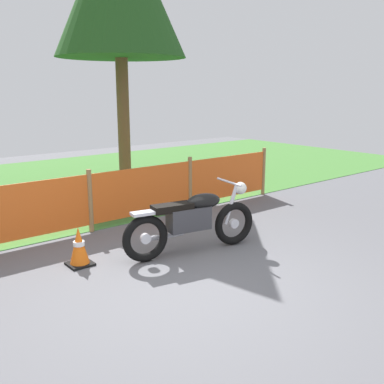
{
  "coord_description": "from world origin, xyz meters",
  "views": [
    {
      "loc": [
        -3.1,
        -3.76,
        2.32
      ],
      "look_at": [
        0.69,
        0.91,
        0.9
      ],
      "focal_mm": 41.17,
      "sensor_mm": 36.0,
      "label": 1
    }
  ],
  "objects": [
    {
      "name": "ground",
      "position": [
        0.0,
        0.0,
        -0.01
      ],
      "size": [
        24.0,
        24.0,
        0.02
      ],
      "primitive_type": "cube",
      "color": "#5B5B60"
    },
    {
      "name": "traffic_cone",
      "position": [
        -0.78,
        1.5,
        0.26
      ],
      "size": [
        0.32,
        0.32,
        0.53
      ],
      "color": "black",
      "rests_on": "ground"
    },
    {
      "name": "grass_verge",
      "position": [
        0.0,
        6.62,
        0.01
      ],
      "size": [
        24.0,
        7.83,
        0.01
      ],
      "primitive_type": "cube",
      "color": "#427A33",
      "rests_on": "ground"
    },
    {
      "name": "barrier_fence",
      "position": [
        0.0,
        2.7,
        0.54
      ],
      "size": [
        8.47,
        0.08,
        1.05
      ],
      "color": "#997547",
      "rests_on": "ground"
    },
    {
      "name": "motorcycle_lead",
      "position": [
        0.71,
        0.91,
        0.48
      ],
      "size": [
        2.09,
        0.72,
        1.0
      ],
      "rotation": [
        0.0,
        0.0,
        -0.18
      ],
      "color": "black",
      "rests_on": "ground"
    }
  ]
}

